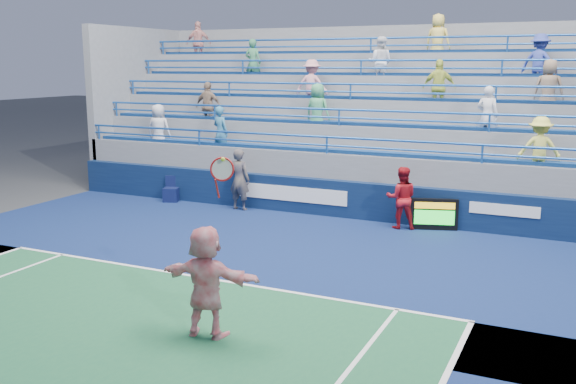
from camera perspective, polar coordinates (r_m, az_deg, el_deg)
The scene contains 8 objects.
ground at distance 13.82m, azimuth -7.07°, elevation -7.73°, with size 120.00×120.00×0.00m, color #333538.
sponsor_wall at distance 19.28m, azimuth 3.20°, elevation -0.48°, with size 18.00×0.32×1.10m.
bleacher_stand at distance 22.61m, azimuth 6.82°, elevation 3.78°, with size 18.00×5.60×6.13m.
serve_speed_board at distance 18.00m, azimuth 12.86°, elevation -1.96°, with size 1.26×0.50×0.88m.
judge_chair at distance 21.55m, azimuth -10.31°, elevation -0.14°, with size 0.61×0.62×0.84m.
tennis_player at distance 10.79m, azimuth -7.28°, elevation -7.89°, with size 1.81×0.69×3.07m.
line_judge at distance 19.94m, azimuth -4.35°, elevation 1.12°, with size 0.70×0.46×1.93m, color #131836.
ball_girl at distance 17.92m, azimuth 10.06°, elevation -0.52°, with size 0.84×0.66×1.73m, color #AC131D.
Camera 1 is at (7.03, -11.02, 4.50)m, focal length 40.00 mm.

